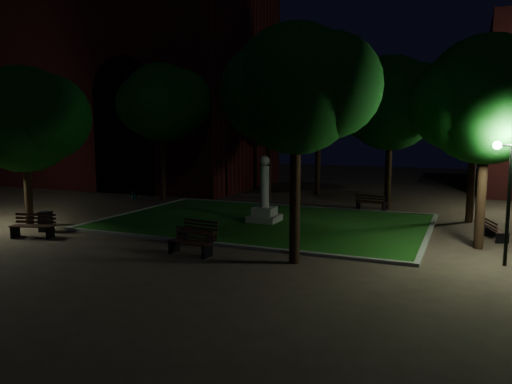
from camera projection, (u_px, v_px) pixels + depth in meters
ground at (248, 231)px, 22.53m from camera, size 80.00×80.00×0.00m
lawn at (264, 222)px, 24.35m from camera, size 15.00×10.00×0.08m
lawn_kerb at (264, 222)px, 24.34m from camera, size 15.40×10.40×0.12m
monument at (264, 204)px, 24.23m from camera, size 1.40×1.40×3.20m
building_main at (138, 93)px, 40.33m from camera, size 20.00×12.00×15.00m
tree_west at (26, 119)px, 22.78m from camera, size 5.99×4.89×7.44m
tree_north_wl at (270, 100)px, 31.72m from camera, size 5.31×4.34×8.54m
tree_north_er at (393, 103)px, 27.64m from camera, size 6.46×5.27×8.61m
tree_ne at (477, 112)px, 23.83m from camera, size 5.70×4.66×7.69m
tree_east at (490, 100)px, 18.41m from camera, size 5.90×4.82×8.06m
tree_se at (299, 89)px, 16.37m from camera, size 5.32×4.34×8.06m
tree_nw at (163, 103)px, 31.06m from camera, size 6.05×4.94×8.64m
tree_far_north at (320, 106)px, 33.84m from camera, size 6.24×5.09×8.59m
lamppost_se at (510, 179)px, 16.44m from camera, size 1.18×0.28×4.19m
lamppost_nw at (178, 153)px, 36.42m from camera, size 1.18×0.28×3.92m
bench_near_left at (198, 233)px, 19.99m from camera, size 1.76×0.80×0.93m
bench_near_right at (191, 243)px, 18.24m from camera, size 1.79×0.81×0.95m
bench_west_near at (33, 226)px, 21.12m from camera, size 1.91×1.11×0.99m
bench_right_side at (495, 231)px, 20.63m from camera, size 0.96×1.59×0.83m
bench_far_side at (371, 203)px, 27.79m from camera, size 1.74×0.80×0.92m
trash_bin at (45, 222)px, 22.29m from camera, size 0.66×0.66×0.89m
bicycle at (134, 194)px, 32.00m from camera, size 1.51×1.49×0.83m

